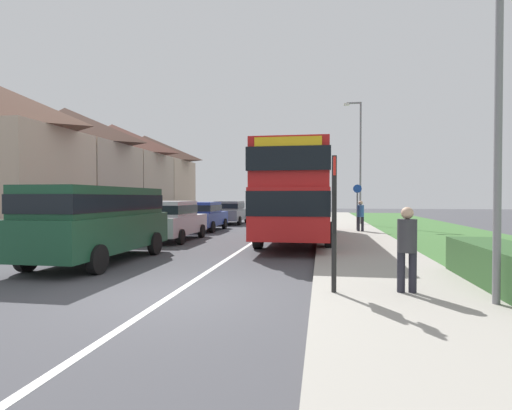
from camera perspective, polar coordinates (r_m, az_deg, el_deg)
ground_plane at (r=7.89m, az=-11.86°, el=-12.44°), size 120.00×120.00×0.00m
lane_marking_centre at (r=15.51m, az=-1.08°, el=-5.72°), size 0.14×60.00×0.01m
pavement_near_side at (r=13.35m, az=15.44°, el=-6.63°), size 3.20×68.00×0.12m
roadside_hedge at (r=9.24m, az=31.90°, el=-7.74°), size 1.10×3.76×0.90m
double_decker_bus at (r=17.10m, az=5.96°, el=2.08°), size 2.80×10.45×3.70m
parked_van_dark_green at (r=12.22m, az=-21.41°, el=-1.65°), size 2.11×5.38×2.13m
parked_car_silver at (r=17.43m, az=-11.83°, el=-1.95°), size 1.90×4.45×1.69m
parked_car_blue at (r=22.43m, az=-7.51°, el=-1.39°), size 1.94×4.32×1.58m
parked_car_grey at (r=27.81m, az=-3.71°, el=-0.90°), size 2.01×4.21×1.59m
pedestrian_at_stop at (r=7.79m, az=20.64°, el=-5.38°), size 0.34×0.34×1.67m
pedestrian_walking_away at (r=21.15m, az=14.61°, el=-1.30°), size 0.34×0.34×1.67m
bus_stop_sign at (r=7.41m, az=11.03°, el=-1.27°), size 0.09×0.52×2.60m
cycle_route_sign at (r=21.74m, az=14.18°, el=-0.04°), size 0.44×0.08×2.52m
street_lamp_near at (r=7.92m, az=30.51°, el=19.51°), size 1.14×0.20×7.63m
street_lamp_mid at (r=27.11m, az=14.40°, el=6.82°), size 1.14×0.20×8.02m
house_terrace_far_side at (r=31.20m, az=-22.36°, el=4.61°), size 7.99×23.50×7.61m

